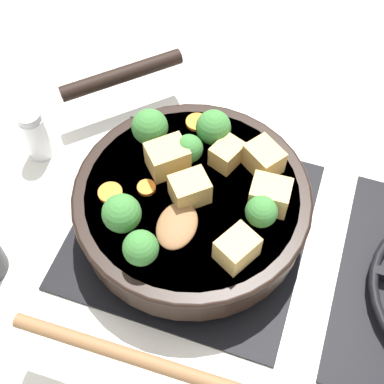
# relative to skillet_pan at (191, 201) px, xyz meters

# --- Properties ---
(ground_plane) EXTENTS (2.40, 2.40, 0.00)m
(ground_plane) POSITION_rel_skillet_pan_xyz_m (0.00, 0.00, -0.06)
(ground_plane) COLOR silver
(front_burner_grate) EXTENTS (0.31, 0.31, 0.03)m
(front_burner_grate) POSITION_rel_skillet_pan_xyz_m (0.00, 0.00, -0.05)
(front_burner_grate) COLOR black
(front_burner_grate) RESTS_ON ground_plane
(skillet_pan) EXTENTS (0.40, 0.40, 0.06)m
(skillet_pan) POSITION_rel_skillet_pan_xyz_m (0.00, 0.00, 0.00)
(skillet_pan) COLOR black
(skillet_pan) RESTS_ON front_burner_grate
(wooden_spoon) EXTENTS (0.21, 0.26, 0.02)m
(wooden_spoon) POSITION_rel_skillet_pan_xyz_m (0.15, 0.01, 0.03)
(wooden_spoon) COLOR brown
(wooden_spoon) RESTS_ON skillet_pan
(tofu_cube_center_large) EXTENTS (0.05, 0.04, 0.03)m
(tofu_cube_center_large) POSITION_rel_skillet_pan_xyz_m (-0.06, 0.03, 0.04)
(tofu_cube_center_large) COLOR tan
(tofu_cube_center_large) RESTS_ON skillet_pan
(tofu_cube_near_handle) EXTENTS (0.04, 0.05, 0.04)m
(tofu_cube_near_handle) POSITION_rel_skillet_pan_xyz_m (-0.01, 0.10, 0.04)
(tofu_cube_near_handle) COLOR tan
(tofu_cube_near_handle) RESTS_ON skillet_pan
(tofu_cube_east_chunk) EXTENTS (0.06, 0.06, 0.04)m
(tofu_cube_east_chunk) POSITION_rel_skillet_pan_xyz_m (-0.02, -0.04, 0.04)
(tofu_cube_east_chunk) COLOR tan
(tofu_cube_east_chunk) RESTS_ON skillet_pan
(tofu_cube_west_chunk) EXTENTS (0.06, 0.06, 0.04)m
(tofu_cube_west_chunk) POSITION_rel_skillet_pan_xyz_m (0.01, 0.01, 0.04)
(tofu_cube_west_chunk) COLOR tan
(tofu_cube_west_chunk) RESTS_ON skillet_pan
(tofu_cube_back_piece) EXTENTS (0.06, 0.06, 0.04)m
(tofu_cube_back_piece) POSITION_rel_skillet_pan_xyz_m (-0.06, 0.08, 0.04)
(tofu_cube_back_piece) COLOR tan
(tofu_cube_back_piece) RESTS_ON skillet_pan
(tofu_cube_front_piece) EXTENTS (0.06, 0.05, 0.04)m
(tofu_cube_front_piece) POSITION_rel_skillet_pan_xyz_m (0.07, 0.08, 0.04)
(tofu_cube_front_piece) COLOR tan
(tofu_cube_front_piece) RESTS_ON skillet_pan
(broccoli_floret_near_spoon) EXTENTS (0.05, 0.05, 0.05)m
(broccoli_floret_near_spoon) POSITION_rel_skillet_pan_xyz_m (-0.08, 0.01, 0.05)
(broccoli_floret_near_spoon) COLOR #709956
(broccoli_floret_near_spoon) RESTS_ON skillet_pan
(broccoli_floret_center_top) EXTENTS (0.05, 0.05, 0.05)m
(broccoli_floret_center_top) POSITION_rel_skillet_pan_xyz_m (-0.06, -0.08, 0.05)
(broccoli_floret_center_top) COLOR #709956
(broccoli_floret_center_top) RESTS_ON skillet_pan
(broccoli_floret_east_rim) EXTENTS (0.04, 0.04, 0.04)m
(broccoli_floret_east_rim) POSITION_rel_skillet_pan_xyz_m (-0.04, -0.02, 0.05)
(broccoli_floret_east_rim) COLOR #709956
(broccoli_floret_east_rim) RESTS_ON skillet_pan
(broccoli_floret_west_rim) EXTENTS (0.04, 0.04, 0.05)m
(broccoli_floret_west_rim) POSITION_rel_skillet_pan_xyz_m (0.02, 0.09, 0.05)
(broccoli_floret_west_rim) COLOR #709956
(broccoli_floret_west_rim) RESTS_ON skillet_pan
(broccoli_floret_north_edge) EXTENTS (0.05, 0.05, 0.05)m
(broccoli_floret_north_edge) POSITION_rel_skillet_pan_xyz_m (0.08, -0.06, 0.05)
(broccoli_floret_north_edge) COLOR #709956
(broccoli_floret_north_edge) RESTS_ON skillet_pan
(broccoli_floret_south_cluster) EXTENTS (0.04, 0.04, 0.05)m
(broccoli_floret_south_cluster) POSITION_rel_skillet_pan_xyz_m (0.11, -0.02, 0.05)
(broccoli_floret_south_cluster) COLOR #709956
(broccoli_floret_south_cluster) RESTS_ON skillet_pan
(carrot_slice_orange_thin) EXTENTS (0.03, 0.03, 0.01)m
(carrot_slice_orange_thin) POSITION_rel_skillet_pan_xyz_m (-0.11, -0.03, 0.03)
(carrot_slice_orange_thin) COLOR orange
(carrot_slice_orange_thin) RESTS_ON skillet_pan
(carrot_slice_near_center) EXTENTS (0.03, 0.03, 0.01)m
(carrot_slice_near_center) POSITION_rel_skillet_pan_xyz_m (0.04, -0.09, 0.03)
(carrot_slice_near_center) COLOR orange
(carrot_slice_near_center) RESTS_ON skillet_pan
(carrot_slice_edge_slice) EXTENTS (0.02, 0.02, 0.01)m
(carrot_slice_edge_slice) POSITION_rel_skillet_pan_xyz_m (0.02, -0.05, 0.03)
(carrot_slice_edge_slice) COLOR orange
(carrot_slice_edge_slice) RESTS_ON skillet_pan
(salt_shaker) EXTENTS (0.04, 0.04, 0.09)m
(salt_shaker) POSITION_rel_skillet_pan_xyz_m (-0.04, -0.25, -0.01)
(salt_shaker) COLOR white
(salt_shaker) RESTS_ON ground_plane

